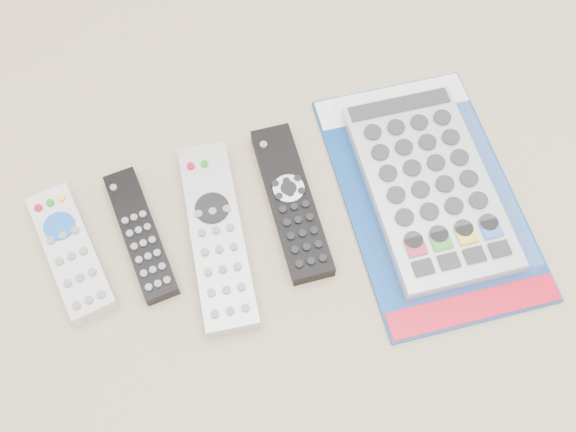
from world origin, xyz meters
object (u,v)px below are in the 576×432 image
object	(u,v)px
remote_small_grey	(71,252)
remote_slim_black	(141,234)
remote_silver_dvd	(217,235)
jumbo_remote_packaged	(429,184)
remote_large_black	(291,201)

from	to	relation	value
remote_small_grey	remote_slim_black	size ratio (longest dim) A/B	1.00
remote_silver_dvd	jumbo_remote_packaged	xyz separation A→B (m)	(0.25, -0.02, 0.01)
jumbo_remote_packaged	remote_silver_dvd	bearing A→B (deg)	-179.87
remote_large_black	remote_slim_black	bearing A→B (deg)	178.66
remote_large_black	jumbo_remote_packaged	xyz separation A→B (m)	(0.16, -0.04, 0.01)
remote_silver_dvd	jumbo_remote_packaged	world-z (taller)	jumbo_remote_packaged
remote_large_black	remote_silver_dvd	bearing A→B (deg)	-167.14
jumbo_remote_packaged	remote_large_black	bearing A→B (deg)	172.11
remote_silver_dvd	jumbo_remote_packaged	bearing A→B (deg)	2.49
remote_silver_dvd	remote_slim_black	bearing A→B (deg)	166.53
remote_small_grey	remote_large_black	size ratio (longest dim) A/B	0.83
remote_large_black	jumbo_remote_packaged	distance (m)	0.16
remote_slim_black	jumbo_remote_packaged	distance (m)	0.33
remote_small_grey	remote_large_black	world-z (taller)	remote_small_grey
remote_slim_black	remote_large_black	world-z (taller)	remote_large_black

